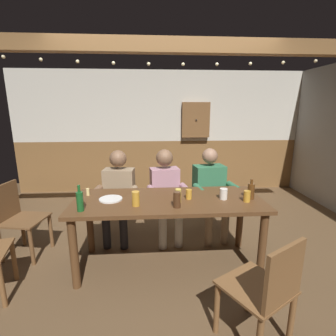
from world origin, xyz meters
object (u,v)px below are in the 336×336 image
object	(u,v)px
pint_glass_3	(178,196)
pint_glass_2	(177,200)
person_2	(210,189)
person_0	(118,191)
table_candle	(88,192)
wall_dart_cabinet	(196,120)
dining_table	(168,208)
chair_empty_near_left	(266,291)
pint_glass_4	(224,194)
bottle_1	(80,201)
plate_0	(111,199)
bottle_0	(251,191)
chair_empty_near_right	(18,217)
pint_glass_1	(247,196)
pint_glass_0	(189,194)
person_1	(166,190)
pint_glass_5	(136,199)

from	to	relation	value
pint_glass_3	pint_glass_2	bearing A→B (deg)	-101.03
person_2	person_0	bearing A→B (deg)	-8.51
table_candle	wall_dart_cabinet	distance (m)	2.99
dining_table	person_2	world-z (taller)	person_2
chair_empty_near_left	wall_dart_cabinet	world-z (taller)	wall_dart_cabinet
chair_empty_near_left	pint_glass_3	size ratio (longest dim) A/B	6.10
pint_glass_4	bottle_1	bearing A→B (deg)	-171.23
person_2	plate_0	bearing A→B (deg)	18.02
person_2	pint_glass_4	bearing A→B (deg)	79.09
table_candle	bottle_0	distance (m)	1.78
bottle_1	table_candle	bearing A→B (deg)	94.80
chair_empty_near_right	pint_glass_1	xyz separation A→B (m)	(2.56, -0.45, 0.36)
pint_glass_0	pint_glass_4	xyz separation A→B (m)	(0.37, -0.03, 0.01)
table_candle	plate_0	distance (m)	0.32
dining_table	pint_glass_0	xyz separation A→B (m)	(0.22, -0.01, 0.16)
person_1	pint_glass_5	world-z (taller)	person_1
person_2	bottle_0	bearing A→B (deg)	102.50
person_2	bottle_1	distance (m)	1.73
chair_empty_near_left	bottle_1	world-z (taller)	bottle_1
bottle_0	pint_glass_3	world-z (taller)	bottle_0
chair_empty_near_left	bottle_0	bearing A→B (deg)	45.01
chair_empty_near_left	person_0	bearing A→B (deg)	95.79
person_0	pint_glass_5	xyz separation A→B (m)	(0.28, -0.80, 0.18)
pint_glass_1	plate_0	bearing A→B (deg)	173.95
person_1	person_2	world-z (taller)	person_2
pint_glass_3	bottle_1	bearing A→B (deg)	-170.62
chair_empty_near_right	pint_glass_1	distance (m)	2.62
chair_empty_near_left	bottle_0	distance (m)	1.11
chair_empty_near_right	bottle_0	bearing A→B (deg)	92.34
pint_glass_4	pint_glass_5	xyz separation A→B (m)	(-0.92, -0.13, 0.02)
person_1	pint_glass_0	bearing A→B (deg)	99.10
bottle_1	pint_glass_3	xyz separation A→B (m)	(0.94, 0.16, -0.03)
chair_empty_near_left	pint_glass_0	world-z (taller)	pint_glass_0
person_2	chair_empty_near_right	xyz separation A→B (m)	(-2.37, -0.32, -0.19)
pint_glass_2	bottle_1	bearing A→B (deg)	-178.33
dining_table	person_2	distance (m)	0.89
table_candle	person_1	bearing A→B (deg)	26.34
person_2	bottle_0	distance (m)	0.76
person_0	pint_glass_1	size ratio (longest dim) A/B	10.19
plate_0	pint_glass_2	bearing A→B (deg)	-20.52
table_candle	wall_dart_cabinet	xyz separation A→B (m)	(1.62, 2.42, 0.68)
person_0	chair_empty_near_right	distance (m)	1.20
bottle_0	pint_glass_5	size ratio (longest dim) A/B	1.49
pint_glass_0	pint_glass_5	xyz separation A→B (m)	(-0.55, -0.15, 0.02)
pint_glass_5	wall_dart_cabinet	distance (m)	3.03
pint_glass_5	chair_empty_near_right	bearing A→B (deg)	161.27
person_1	pint_glass_4	size ratio (longest dim) A/B	10.35
wall_dart_cabinet	person_0	bearing A→B (deg)	-124.46
bottle_1	bottle_0	bearing A→B (deg)	6.93
pint_glass_4	wall_dart_cabinet	distance (m)	2.72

